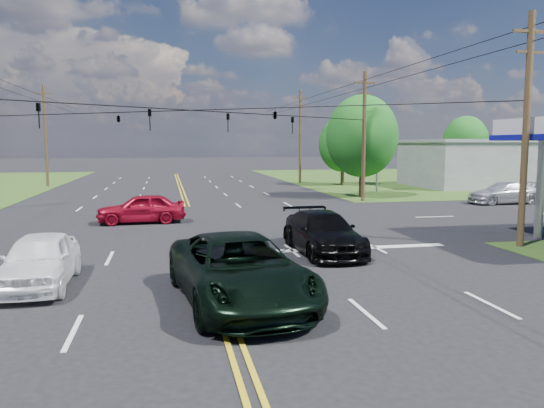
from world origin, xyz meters
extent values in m
plane|color=black|center=(0.00, 12.00, 0.00)|extent=(280.00, 280.00, 0.00)
cube|color=#294616|center=(35.00, 44.00, 0.00)|extent=(46.00, 48.00, 0.03)
cube|color=silver|center=(5.00, 4.00, 0.00)|extent=(10.00, 0.50, 0.02)
cube|color=slate|center=(30.00, 32.00, 2.20)|extent=(14.00, 10.00, 4.40)
cylinder|color=#A5A5AA|center=(15.00, 4.50, 2.33)|extent=(0.36, 0.36, 4.65)
cylinder|color=#42331B|center=(13.00, 3.00, 4.75)|extent=(0.28, 0.28, 9.50)
cube|color=#42331B|center=(13.00, 3.00, 8.70)|extent=(1.60, 0.12, 0.12)
cube|color=#42331B|center=(13.00, 3.00, 7.90)|extent=(1.20, 0.10, 0.10)
cylinder|color=#42331B|center=(13.00, 21.00, 4.75)|extent=(0.28, 0.28, 9.50)
cube|color=#42331B|center=(13.00, 21.00, 8.70)|extent=(1.60, 0.12, 0.12)
cube|color=#42331B|center=(13.00, 21.00, 7.90)|extent=(1.20, 0.10, 0.10)
cylinder|color=#42331B|center=(-13.00, 40.00, 5.00)|extent=(0.28, 0.28, 10.00)
cube|color=#42331B|center=(-13.00, 40.00, 9.20)|extent=(1.60, 0.12, 0.12)
cube|color=#42331B|center=(-13.00, 40.00, 8.40)|extent=(1.20, 0.10, 0.10)
cylinder|color=#42331B|center=(13.00, 40.00, 5.00)|extent=(0.28, 0.28, 10.00)
cube|color=#42331B|center=(13.00, 40.00, 9.20)|extent=(1.60, 0.12, 0.12)
cube|color=#42331B|center=(13.00, 40.00, 8.40)|extent=(1.20, 0.10, 0.10)
imported|color=black|center=(-6.50, 7.50, 5.42)|extent=(0.17, 0.21, 1.05)
imported|color=black|center=(-2.08, 10.56, 5.42)|extent=(0.17, 0.21, 1.05)
imported|color=black|center=(2.08, 13.44, 5.42)|extent=(0.17, 0.21, 1.05)
imported|color=black|center=(6.50, 16.50, 5.42)|extent=(0.17, 0.21, 1.05)
imported|color=black|center=(-3.90, 14.70, 5.70)|extent=(1.24, 0.26, 0.50)
imported|color=black|center=(3.90, 9.30, 5.70)|extent=(1.24, 0.26, 0.50)
cylinder|color=black|center=(13.00, 10.00, 8.90)|extent=(0.04, 100.00, 0.04)
cylinder|color=black|center=(13.00, 10.00, 8.30)|extent=(0.04, 100.00, 0.04)
cylinder|color=#42331B|center=(14.00, 24.00, 1.65)|extent=(0.36, 0.36, 3.30)
ellipsoid|color=#16521B|center=(14.00, 24.00, 4.88)|extent=(5.70, 5.70, 6.60)
cylinder|color=#42331B|center=(16.50, 36.00, 1.43)|extent=(0.36, 0.36, 2.86)
ellipsoid|color=#16521B|center=(16.50, 36.00, 4.23)|extent=(4.94, 4.94, 5.72)
cylinder|color=#42331B|center=(34.00, 42.00, 1.54)|extent=(0.36, 0.36, 3.08)
ellipsoid|color=#16521B|center=(34.00, 42.00, 4.55)|extent=(5.32, 5.32, 6.16)
imported|color=black|center=(0.50, -2.50, 0.91)|extent=(3.78, 6.86, 1.82)
imported|color=black|center=(4.63, 3.50, 0.80)|extent=(2.40, 5.56, 1.59)
imported|color=white|center=(-5.13, 0.35, 0.80)|extent=(1.91, 4.71, 1.60)
imported|color=maroon|center=(-2.73, 13.00, 0.80)|extent=(4.78, 2.14, 1.59)
imported|color=silver|center=(22.35, 17.50, 0.78)|extent=(5.41, 2.35, 1.55)
cylinder|color=#A5A5AA|center=(17.00, 27.99, 3.76)|extent=(0.20, 0.20, 7.52)
cube|color=yellow|center=(17.00, 27.99, 6.92)|extent=(1.99, 1.06, 1.03)
camera|label=1|loc=(-1.35, -16.23, 4.25)|focal=35.00mm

